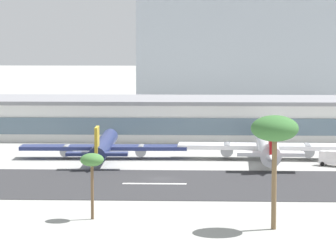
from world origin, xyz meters
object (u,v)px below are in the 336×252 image
Objects in this scene: terminal_building at (189,118)px; airliner_red_tail_gate_1 at (267,145)px; palm_tree_3 at (92,162)px; distant_hotel_block at (257,53)px; palm_tree_1 at (275,131)px; airliner_gold_tail_gate_0 at (103,147)px; service_box_truck_1 at (334,158)px.

terminal_building is 3.45× the size of airliner_red_tail_gate_1.
distant_hotel_block is at bearing 79.70° from palm_tree_3.
palm_tree_1 is 27.90m from palm_tree_3.
palm_tree_1 reaches higher than airliner_red_tail_gate_1.
airliner_red_tail_gate_1 is at bearing 86.57° from palm_tree_1.
airliner_red_tail_gate_1 is 72.45m from palm_tree_3.
palm_tree_3 is at bearing -176.64° from airliner_gold_tail_gate_0.
airliner_gold_tail_gate_0 reaches higher than service_box_truck_1.
airliner_red_tail_gate_1 is (-6.28, -139.94, -18.32)m from distant_hotel_block.
airliner_gold_tail_gate_0 is (-18.47, -45.12, -2.54)m from terminal_building.
distant_hotel_block reaches higher than palm_tree_3.
palm_tree_3 is at bearing 167.70° from palm_tree_1.
airliner_gold_tail_gate_0 is at bearing -107.09° from distant_hotel_block.
palm_tree_1 is at bearing 102.46° from service_box_truck_1.
terminal_building reaches higher than airliner_red_tail_gate_1.
service_box_truck_1 is at bearing -87.21° from distant_hotel_block.
palm_tree_1 reaches higher than palm_tree_3.
airliner_gold_tail_gate_0 is 65.49m from palm_tree_3.
palm_tree_1 reaches higher than airliner_gold_tail_gate_0.
palm_tree_1 is (-4.26, -71.08, 10.92)m from airliner_red_tail_gate_1.
palm_tree_1 is at bearing 178.59° from airliner_red_tail_gate_1.
airliner_red_tail_gate_1 is 72.04m from palm_tree_1.
airliner_red_tail_gate_1 reaches higher than service_box_truck_1.
terminal_building is 48.50m from airliner_red_tail_gate_1.
service_box_truck_1 is at bearing 74.02° from palm_tree_1.
palm_tree_1 is at bearing -157.07° from airliner_gold_tail_gate_0.
airliner_gold_tail_gate_0 is 6.67× the size of service_box_truck_1.
airliner_gold_tail_gate_0 is 2.62× the size of palm_tree_1.
palm_tree_3 is (-37.28, -205.20, -12.85)m from distant_hotel_block.
terminal_building is 99.58m from distant_hotel_block.
airliner_red_tail_gate_1 is at bearing -67.72° from terminal_building.
airliner_gold_tail_gate_0 is 0.87× the size of airliner_red_tail_gate_1.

